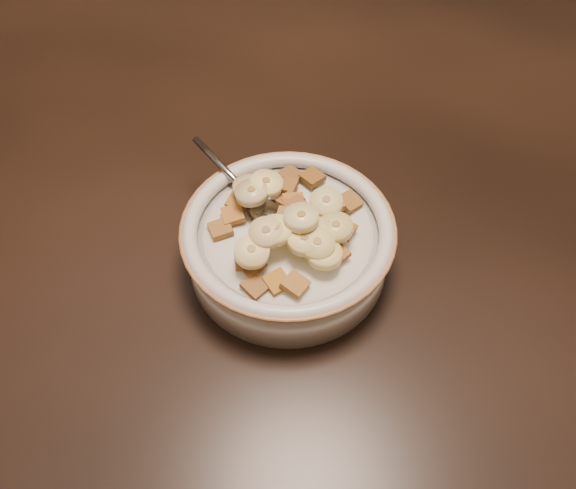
% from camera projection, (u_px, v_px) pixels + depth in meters
% --- Properties ---
extents(floor, '(4.00, 4.50, 0.10)m').
position_uv_depth(floor, '(240.00, 412.00, 1.38)').
color(floor, '#422816').
rests_on(floor, ground).
extents(table, '(1.44, 0.97, 0.04)m').
position_uv_depth(table, '(201.00, 146.00, 0.77)').
color(table, black).
rests_on(table, floor).
extents(chair, '(0.49, 0.49, 0.86)m').
position_uv_depth(chair, '(367.00, 85.00, 1.31)').
color(chair, black).
rests_on(chair, floor).
extents(cereal_bowl, '(0.19, 0.19, 0.05)m').
position_uv_depth(cereal_bowl, '(288.00, 249.00, 0.62)').
color(cereal_bowl, silver).
rests_on(cereal_bowl, table).
extents(milk, '(0.16, 0.16, 0.00)m').
position_uv_depth(milk, '(288.00, 234.00, 0.60)').
color(milk, white).
rests_on(milk, cereal_bowl).
extents(spoon, '(0.06, 0.06, 0.01)m').
position_uv_depth(spoon, '(266.00, 212.00, 0.61)').
color(spoon, gray).
rests_on(spoon, cereal_bowl).
extents(cereal_square_0, '(0.03, 0.03, 0.01)m').
position_uv_depth(cereal_square_0, '(252.00, 264.00, 0.57)').
color(cereal_square_0, brown).
rests_on(cereal_square_0, milk).
extents(cereal_square_1, '(0.02, 0.02, 0.01)m').
position_uv_depth(cereal_square_1, '(286.00, 186.00, 0.62)').
color(cereal_square_1, brown).
rests_on(cereal_square_1, milk).
extents(cereal_square_2, '(0.03, 0.03, 0.01)m').
position_uv_depth(cereal_square_2, '(312.00, 177.00, 0.63)').
color(cereal_square_2, brown).
rests_on(cereal_square_2, milk).
extents(cereal_square_3, '(0.03, 0.03, 0.01)m').
position_uv_depth(cereal_square_3, '(325.00, 208.00, 0.60)').
color(cereal_square_3, brown).
rests_on(cereal_square_3, milk).
extents(cereal_square_4, '(0.03, 0.03, 0.01)m').
position_uv_depth(cereal_square_4, '(233.00, 215.00, 0.60)').
color(cereal_square_4, '#976524').
rests_on(cereal_square_4, milk).
extents(cereal_square_5, '(0.03, 0.03, 0.01)m').
position_uv_depth(cereal_square_5, '(344.00, 229.00, 0.59)').
color(cereal_square_5, brown).
rests_on(cereal_square_5, milk).
extents(cereal_square_6, '(0.02, 0.02, 0.01)m').
position_uv_depth(cereal_square_6, '(327.00, 224.00, 0.59)').
color(cereal_square_6, brown).
rests_on(cereal_square_6, milk).
extents(cereal_square_7, '(0.03, 0.03, 0.01)m').
position_uv_depth(cereal_square_7, '(349.00, 202.00, 0.61)').
color(cereal_square_7, brown).
rests_on(cereal_square_7, milk).
extents(cereal_square_8, '(0.03, 0.03, 0.01)m').
position_uv_depth(cereal_square_8, '(290.00, 175.00, 0.63)').
color(cereal_square_8, brown).
rests_on(cereal_square_8, milk).
extents(cereal_square_9, '(0.03, 0.03, 0.01)m').
position_uv_depth(cereal_square_9, '(299.00, 214.00, 0.58)').
color(cereal_square_9, brown).
rests_on(cereal_square_9, milk).
extents(cereal_square_10, '(0.03, 0.03, 0.01)m').
position_uv_depth(cereal_square_10, '(295.00, 284.00, 0.55)').
color(cereal_square_10, olive).
rests_on(cereal_square_10, milk).
extents(cereal_square_11, '(0.03, 0.03, 0.01)m').
position_uv_depth(cereal_square_11, '(295.00, 204.00, 0.60)').
color(cereal_square_11, brown).
rests_on(cereal_square_11, milk).
extents(cereal_square_12, '(0.03, 0.03, 0.01)m').
position_uv_depth(cereal_square_12, '(291.00, 202.00, 0.60)').
color(cereal_square_12, brown).
rests_on(cereal_square_12, milk).
extents(cereal_square_13, '(0.03, 0.03, 0.01)m').
position_uv_depth(cereal_square_13, '(220.00, 229.00, 0.60)').
color(cereal_square_13, brown).
rests_on(cereal_square_13, milk).
extents(cereal_square_14, '(0.03, 0.03, 0.01)m').
position_uv_depth(cereal_square_14, '(294.00, 203.00, 0.60)').
color(cereal_square_14, '#97521C').
rests_on(cereal_square_14, milk).
extents(cereal_square_15, '(0.03, 0.03, 0.01)m').
position_uv_depth(cereal_square_15, '(256.00, 286.00, 0.56)').
color(cereal_square_15, brown).
rests_on(cereal_square_15, milk).
extents(cereal_square_16, '(0.03, 0.03, 0.01)m').
position_uv_depth(cereal_square_16, '(332.00, 206.00, 0.61)').
color(cereal_square_16, brown).
rests_on(cereal_square_16, milk).
extents(cereal_square_17, '(0.03, 0.03, 0.01)m').
position_uv_depth(cereal_square_17, '(246.00, 260.00, 0.57)').
color(cereal_square_17, '#94592F').
rests_on(cereal_square_17, milk).
extents(cereal_square_18, '(0.02, 0.02, 0.01)m').
position_uv_depth(cereal_square_18, '(238.00, 201.00, 0.61)').
color(cereal_square_18, olive).
rests_on(cereal_square_18, milk).
extents(cereal_square_19, '(0.02, 0.02, 0.01)m').
position_uv_depth(cereal_square_19, '(287.00, 217.00, 0.58)').
color(cereal_square_19, olive).
rests_on(cereal_square_19, milk).
extents(cereal_square_20, '(0.03, 0.03, 0.01)m').
position_uv_depth(cereal_square_20, '(277.00, 282.00, 0.56)').
color(cereal_square_20, '#8C6018').
rests_on(cereal_square_20, milk).
extents(cereal_square_21, '(0.03, 0.03, 0.01)m').
position_uv_depth(cereal_square_21, '(336.00, 253.00, 0.57)').
color(cereal_square_21, '#93631F').
rests_on(cereal_square_21, milk).
extents(banana_slice_0, '(0.04, 0.04, 0.01)m').
position_uv_depth(banana_slice_0, '(276.00, 230.00, 0.57)').
color(banana_slice_0, '#F6E888').
rests_on(banana_slice_0, milk).
extents(banana_slice_1, '(0.04, 0.04, 0.01)m').
position_uv_depth(banana_slice_1, '(266.00, 233.00, 0.56)').
color(banana_slice_1, '#D1B775').
rests_on(banana_slice_1, milk).
extents(banana_slice_2, '(0.04, 0.04, 0.01)m').
position_uv_depth(banana_slice_2, '(301.00, 218.00, 0.56)').
color(banana_slice_2, beige).
rests_on(banana_slice_2, milk).
extents(banana_slice_3, '(0.04, 0.04, 0.01)m').
position_uv_depth(banana_slice_3, '(304.00, 240.00, 0.56)').
color(banana_slice_3, '#E1CE73').
rests_on(banana_slice_3, milk).
extents(banana_slice_4, '(0.04, 0.04, 0.01)m').
position_uv_depth(banana_slice_4, '(249.00, 188.00, 0.61)').
color(banana_slice_4, '#FCE5A7').
rests_on(banana_slice_4, milk).
extents(banana_slice_5, '(0.04, 0.04, 0.01)m').
position_uv_depth(banana_slice_5, '(252.00, 193.00, 0.59)').
color(banana_slice_5, '#C9B783').
rests_on(banana_slice_5, milk).
extents(banana_slice_6, '(0.04, 0.04, 0.01)m').
position_uv_depth(banana_slice_6, '(325.00, 255.00, 0.56)').
color(banana_slice_6, '#ECDB7E').
rests_on(banana_slice_6, milk).
extents(banana_slice_7, '(0.04, 0.04, 0.01)m').
position_uv_depth(banana_slice_7, '(336.00, 228.00, 0.57)').
color(banana_slice_7, '#D4C572').
rests_on(banana_slice_7, milk).
extents(banana_slice_8, '(0.04, 0.04, 0.02)m').
position_uv_depth(banana_slice_8, '(252.00, 252.00, 0.56)').
color(banana_slice_8, '#FADD94').
rests_on(banana_slice_8, milk).
extents(banana_slice_9, '(0.04, 0.04, 0.01)m').
position_uv_depth(banana_slice_9, '(319.00, 233.00, 0.57)').
color(banana_slice_9, '#F5D47E').
rests_on(banana_slice_9, milk).
extents(banana_slice_10, '(0.04, 0.04, 0.02)m').
position_uv_depth(banana_slice_10, '(317.00, 244.00, 0.56)').
color(banana_slice_10, '#ECCE80').
rests_on(banana_slice_10, milk).
extents(banana_slice_11, '(0.04, 0.04, 0.01)m').
position_uv_depth(banana_slice_11, '(266.00, 184.00, 0.60)').
color(banana_slice_11, '#F9E892').
rests_on(banana_slice_11, milk).
extents(banana_slice_12, '(0.03, 0.04, 0.01)m').
position_uv_depth(banana_slice_12, '(326.00, 203.00, 0.59)').
color(banana_slice_12, '#C7BE6C').
rests_on(banana_slice_12, milk).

